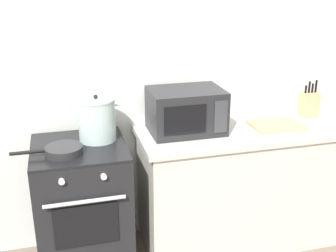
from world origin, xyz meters
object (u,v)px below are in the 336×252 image
at_px(microwave, 186,111).
at_px(cutting_board, 276,125).
at_px(frying_pan, 63,150).
at_px(stove, 84,209).
at_px(knife_block, 309,104).
at_px(stock_pot, 97,119).

distance_m(microwave, cutting_board, 0.68).
bearing_deg(frying_pan, stove, 46.83).
xyz_separation_m(stove, frying_pan, (-0.10, -0.11, 0.48)).
relative_size(frying_pan, knife_block, 1.51).
height_order(stock_pot, microwave, stock_pot).
bearing_deg(cutting_board, microwave, 173.24).
distance_m(stock_pot, cutting_board, 1.27).
xyz_separation_m(stove, knife_block, (1.74, 0.14, 0.56)).
distance_m(stock_pot, frying_pan, 0.32).
bearing_deg(stock_pot, stove, -148.37).
relative_size(frying_pan, microwave, 0.86).
distance_m(stove, frying_pan, 0.51).
relative_size(stock_pot, knife_block, 1.17).
xyz_separation_m(frying_pan, knife_block, (1.84, 0.25, 0.07)).
relative_size(stove, stock_pot, 2.76).
bearing_deg(stove, knife_block, 4.63).
xyz_separation_m(stove, stock_pot, (0.13, 0.08, 0.60)).
height_order(stove, cutting_board, cutting_board).
height_order(cutting_board, knife_block, knife_block).
distance_m(stock_pot, knife_block, 1.61).
distance_m(frying_pan, microwave, 0.87).
bearing_deg(knife_block, stock_pot, -177.90).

